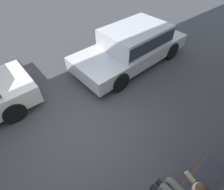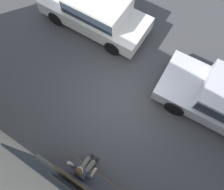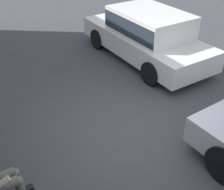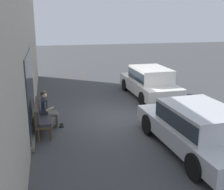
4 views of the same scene
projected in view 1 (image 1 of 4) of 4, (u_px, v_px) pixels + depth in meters
The scene contains 2 objects.
ground_plane at pixel (86, 127), 4.80m from camera, with size 60.00×60.00×0.00m, color #424244.
parked_car_near at pixel (133, 44), 6.51m from camera, with size 4.69×2.15×1.37m.
Camera 1 is at (1.18, 2.60, 4.02)m, focal length 28.00 mm.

